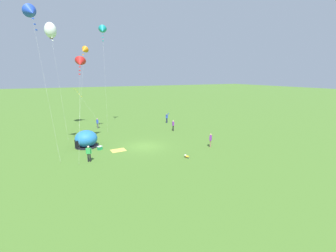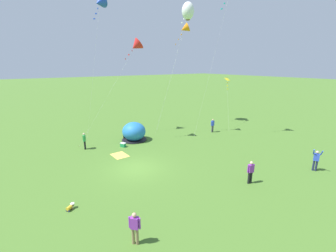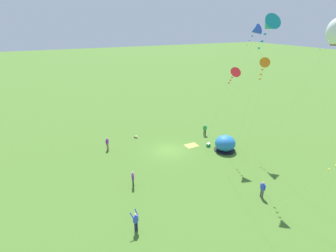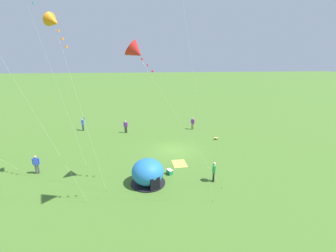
{
  "view_description": "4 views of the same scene",
  "coord_description": "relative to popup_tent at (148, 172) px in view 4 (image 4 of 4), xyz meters",
  "views": [
    {
      "loc": [
        -9.19,
        -25.68,
        8.86
      ],
      "look_at": [
        3.86,
        1.29,
        2.0
      ],
      "focal_mm": 24.0,
      "sensor_mm": 36.0,
      "label": 1
    },
    {
      "loc": [
        15.54,
        -7.63,
        8.36
      ],
      "look_at": [
        1.23,
        2.32,
        3.58
      ],
      "focal_mm": 24.0,
      "sensor_mm": 36.0,
      "label": 2
    },
    {
      "loc": [
        13.47,
        27.91,
        15.9
      ],
      "look_at": [
        0.66,
        0.99,
        3.97
      ],
      "focal_mm": 28.0,
      "sensor_mm": 36.0,
      "label": 3
    },
    {
      "loc": [
        -22.97,
        3.47,
        9.76
      ],
      "look_at": [
        0.11,
        0.63,
        2.79
      ],
      "focal_mm": 24.0,
      "sensor_mm": 36.0,
      "label": 4
    }
  ],
  "objects": [
    {
      "name": "person_watching_sky",
      "position": [
        13.54,
        2.54,
        -0.03
      ],
      "size": [
        0.33,
        0.57,
        1.72
      ],
      "color": "black",
      "rests_on": "ground"
    },
    {
      "name": "person_arms_raised",
      "position": [
        15.31,
        8.6,
        0.0
      ],
      "size": [
        0.72,
        0.65,
        1.89
      ],
      "color": "#1E2347",
      "rests_on": "ground"
    },
    {
      "name": "kite_orange",
      "position": [
        1.24,
        6.09,
        11.2
      ],
      "size": [
        2.71,
        3.64,
        12.83
      ],
      "color": "silver",
      "rests_on": "ground"
    },
    {
      "name": "picnic_blanket",
      "position": [
        3.25,
        -3.16,
        -0.99
      ],
      "size": [
        1.76,
        1.37,
        0.01
      ],
      "primitive_type": "cube",
      "rotation": [
        0.0,
        0.0,
        0.04
      ],
      "color": "gold",
      "rests_on": "ground"
    },
    {
      "name": "toddler_crawling",
      "position": [
        9.36,
        -8.89,
        -0.82
      ],
      "size": [
        0.44,
        0.53,
        0.32
      ],
      "color": "gold",
      "rests_on": "ground"
    },
    {
      "name": "kite_red",
      "position": [
        0.1,
        0.58,
        9.24
      ],
      "size": [
        2.29,
        7.21,
        11.02
      ],
      "color": "silver",
      "rests_on": "ground"
    },
    {
      "name": "ground_plane",
      "position": [
        6.67,
        -3.1,
        -1.0
      ],
      "size": [
        300.0,
        300.0,
        0.0
      ],
      "primitive_type": "plane",
      "color": "#477028"
    },
    {
      "name": "person_near_tent",
      "position": [
        2.85,
        9.65,
        -0.03
      ],
      "size": [
        0.28,
        0.59,
        1.72
      ],
      "color": "#4C4C51",
      "rests_on": "ground"
    },
    {
      "name": "person_far_back",
      "position": [
        13.96,
        -6.91,
        -0.03
      ],
      "size": [
        0.45,
        0.44,
        1.72
      ],
      "color": "#8C7251",
      "rests_on": "ground"
    },
    {
      "name": "popup_tent",
      "position": [
        0.0,
        0.0,
        0.0
      ],
      "size": [
        2.81,
        2.81,
        2.1
      ],
      "color": "#2672BF",
      "rests_on": "ground"
    },
    {
      "name": "cooler_box",
      "position": [
        1.3,
        -1.94,
        -0.78
      ],
      "size": [
        0.64,
        0.57,
        0.44
      ],
      "color": "#1E8C4C",
      "rests_on": "ground"
    },
    {
      "name": "person_center_field",
      "position": [
        -0.33,
        -5.39,
        -0.03
      ],
      "size": [
        0.55,
        0.37,
        1.72
      ],
      "color": "black",
      "rests_on": "ground"
    }
  ]
}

